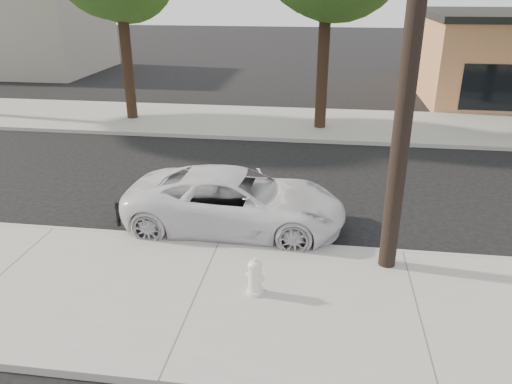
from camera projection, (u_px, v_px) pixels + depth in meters
The scene contains 7 objects.
ground at pixel (237, 207), 13.21m from camera, with size 120.00×120.00×0.00m, color black.
near_sidewalk at pixel (196, 298), 9.26m from camera, with size 90.00×4.40×0.15m, color gray.
far_sidewalk at pixel (272, 122), 20.95m from camera, with size 90.00×5.00×0.15m, color gray.
curb_near at pixel (220, 242), 11.27m from camera, with size 90.00×0.12×0.16m, color #9E9B93.
utility_pole at pixel (413, 32), 8.47m from camera, with size 1.40×0.34×9.00m.
police_cruiser at pixel (236, 201), 11.79m from camera, with size 2.38×5.16×1.43m, color silver.
fire_hydrant at pixel (255, 277), 9.15m from camera, with size 0.37×0.33×0.68m.
Camera 1 is at (2.19, -11.85, 5.46)m, focal length 35.00 mm.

